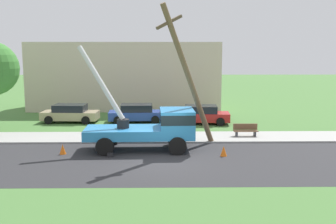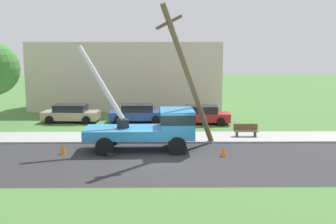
# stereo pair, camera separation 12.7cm
# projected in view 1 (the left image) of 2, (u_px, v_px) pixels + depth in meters

# --- Properties ---
(ground_plane) EXTENTS (120.00, 120.00, 0.00)m
(ground_plane) POSITION_uv_depth(u_px,v_px,m) (163.00, 121.00, 32.67)
(ground_plane) COLOR #477538
(road_asphalt) EXTENTS (80.00, 8.04, 0.01)m
(road_asphalt) POSITION_uv_depth(u_px,v_px,m) (163.00, 161.00, 20.81)
(road_asphalt) COLOR #2B2B2D
(road_asphalt) RESTS_ON ground
(sidewalk_strip) EXTENTS (80.00, 3.11, 0.10)m
(sidewalk_strip) POSITION_uv_depth(u_px,v_px,m) (163.00, 137.00, 26.31)
(sidewalk_strip) COLOR #9E9E99
(sidewalk_strip) RESTS_ON ground
(utility_truck) EXTENTS (6.83, 3.21, 5.98)m
(utility_truck) POSITION_uv_depth(u_px,v_px,m) (154.00, 126.00, 23.02)
(utility_truck) COLOR #2D84C6
(utility_truck) RESTS_ON ground
(leaning_utility_pole) EXTENTS (3.65, 2.55, 8.35)m
(leaning_utility_pole) POSITION_uv_depth(u_px,v_px,m) (188.00, 75.00, 23.35)
(leaning_utility_pole) COLOR brown
(leaning_utility_pole) RESTS_ON ground
(traffic_cone_ahead) EXTENTS (0.36, 0.36, 0.56)m
(traffic_cone_ahead) POSITION_uv_depth(u_px,v_px,m) (224.00, 151.00, 21.81)
(traffic_cone_ahead) COLOR orange
(traffic_cone_ahead) RESTS_ON ground
(traffic_cone_behind) EXTENTS (0.36, 0.36, 0.56)m
(traffic_cone_behind) POSITION_uv_depth(u_px,v_px,m) (63.00, 149.00, 22.20)
(traffic_cone_behind) COLOR orange
(traffic_cone_behind) RESTS_ON ground
(parked_sedan_tan) EXTENTS (4.50, 2.20, 1.42)m
(parked_sedan_tan) POSITION_uv_depth(u_px,v_px,m) (70.00, 113.00, 31.91)
(parked_sedan_tan) COLOR tan
(parked_sedan_tan) RESTS_ON ground
(parked_sedan_blue) EXTENTS (4.48, 2.15, 1.42)m
(parked_sedan_blue) POSITION_uv_depth(u_px,v_px,m) (137.00, 113.00, 31.96)
(parked_sedan_blue) COLOR #263F99
(parked_sedan_blue) RESTS_ON ground
(parked_sedan_red) EXTENTS (4.50, 2.19, 1.42)m
(parked_sedan_red) POSITION_uv_depth(u_px,v_px,m) (201.00, 115.00, 31.27)
(parked_sedan_red) COLOR #B21E1E
(parked_sedan_red) RESTS_ON ground
(park_bench) EXTENTS (1.60, 0.45, 0.90)m
(park_bench) POSITION_uv_depth(u_px,v_px,m) (246.00, 131.00, 26.40)
(park_bench) COLOR brown
(park_bench) RESTS_ON ground
(lowrise_building_backdrop) EXTENTS (18.00, 6.00, 6.40)m
(lowrise_building_backdrop) POSITION_uv_depth(u_px,v_px,m) (126.00, 75.00, 39.45)
(lowrise_building_backdrop) COLOR beige
(lowrise_building_backdrop) RESTS_ON ground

